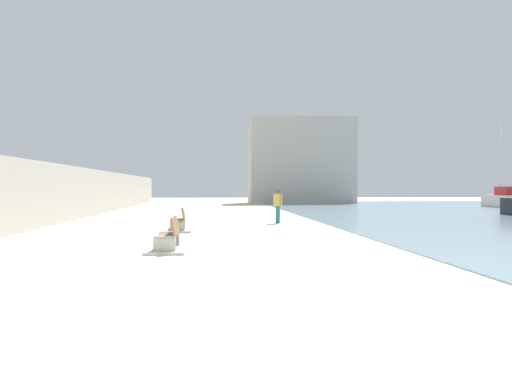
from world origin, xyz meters
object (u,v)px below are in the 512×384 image
object	(u,v)px
bench_far	(179,226)
boat_far_right	(503,199)
person_walking	(278,203)
bench_near	(168,243)

from	to	relation	value
bench_far	boat_far_right	size ratio (longest dim) A/B	0.28
person_walking	bench_near	bearing A→B (deg)	-113.63
bench_near	boat_far_right	size ratio (longest dim) A/B	0.28
bench_near	bench_far	bearing A→B (deg)	91.37
person_walking	boat_far_right	xyz separation A→B (m)	(22.68, 17.14, -0.25)
person_walking	boat_far_right	bearing A→B (deg)	37.08
bench_near	person_walking	world-z (taller)	person_walking
bench_far	boat_far_right	world-z (taller)	boat_far_right
boat_far_right	person_walking	bearing A→B (deg)	-142.92
person_walking	boat_far_right	distance (m)	28.43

